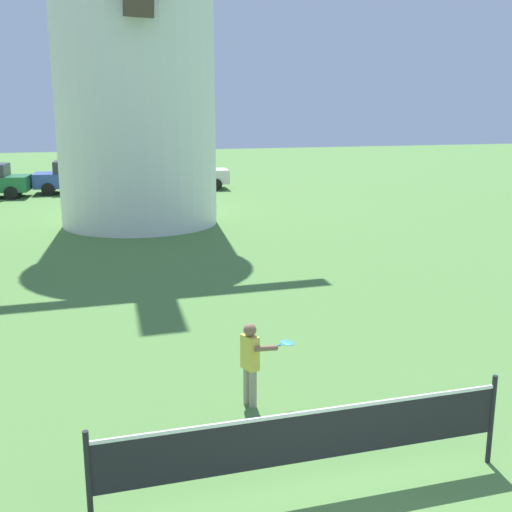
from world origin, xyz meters
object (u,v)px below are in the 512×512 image
(parked_car_cream, at_px, (184,174))
(player_far, at_px, (252,359))
(parked_car_blue, at_px, (80,176))
(windmill, at_px, (132,0))
(tennis_net, at_px, (309,437))

(parked_car_cream, bearing_deg, player_far, -97.79)
(parked_car_blue, relative_size, parked_car_cream, 0.98)
(windmill, height_order, player_far, windmill)
(parked_car_cream, bearing_deg, parked_car_blue, 178.38)
(parked_car_blue, xyz_separation_m, parked_car_cream, (5.12, -0.14, 0.00))
(tennis_net, xyz_separation_m, player_far, (-0.00, 2.21, 0.01))
(windmill, xyz_separation_m, parked_car_cream, (3.23, 9.26, -6.78))
(tennis_net, height_order, parked_car_blue, parked_car_blue)
(parked_car_blue, bearing_deg, player_far, -85.76)
(windmill, relative_size, parked_car_cream, 3.28)
(windmill, relative_size, tennis_net, 3.25)
(windmill, height_order, parked_car_blue, windmill)
(tennis_net, bearing_deg, player_far, 90.05)
(player_far, relative_size, parked_car_blue, 0.27)
(windmill, bearing_deg, parked_car_cream, 70.79)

